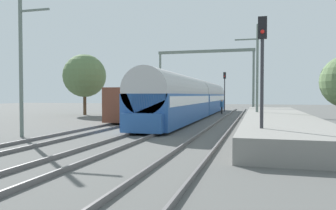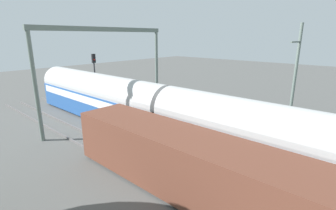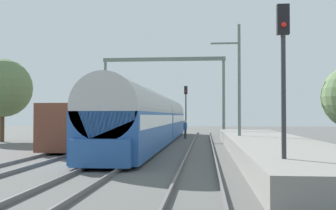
# 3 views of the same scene
# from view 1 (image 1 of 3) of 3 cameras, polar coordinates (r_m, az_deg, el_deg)

# --- Properties ---
(ground) EXTENTS (120.00, 120.00, 0.00)m
(ground) POSITION_cam_1_polar(r_m,az_deg,el_deg) (23.50, -0.00, -3.80)
(ground) COLOR #545553
(track_far_west) EXTENTS (1.52, 60.00, 0.16)m
(track_far_west) POSITION_cam_1_polar(r_m,az_deg,el_deg) (24.76, -8.54, -3.35)
(track_far_west) COLOR #635F5F
(track_far_west) RESTS_ON ground
(track_west) EXTENTS (1.52, 60.00, 0.16)m
(track_west) POSITION_cam_1_polar(r_m,az_deg,el_deg) (23.49, -0.00, -3.61)
(track_west) COLOR #635F5F
(track_west) RESTS_ON ground
(track_east) EXTENTS (1.52, 60.00, 0.16)m
(track_east) POSITION_cam_1_polar(r_m,az_deg,el_deg) (22.80, 9.28, -3.80)
(track_east) COLOR #635F5F
(track_east) RESTS_ON ground
(platform) EXTENTS (4.40, 28.00, 0.90)m
(platform) POSITION_cam_1_polar(r_m,az_deg,el_deg) (24.68, 18.63, -2.58)
(platform) COLOR gray
(platform) RESTS_ON ground
(passenger_train) EXTENTS (2.93, 32.85, 3.82)m
(passenger_train) POSITION_cam_1_polar(r_m,az_deg,el_deg) (33.97, 4.81, 1.24)
(passenger_train) COLOR #28569E
(passenger_train) RESTS_ON ground
(freight_car) EXTENTS (2.80, 13.00, 2.70)m
(freight_car) POSITION_cam_1_polar(r_m,az_deg,el_deg) (30.68, -3.70, 0.25)
(freight_car) COLOR brown
(freight_car) RESTS_ON ground
(person_crossing) EXTENTS (0.34, 0.45, 1.73)m
(person_crossing) POSITION_cam_1_polar(r_m,az_deg,el_deg) (39.48, 9.42, -0.08)
(person_crossing) COLOR #282828
(person_crossing) RESTS_ON ground
(railway_signal_near) EXTENTS (0.36, 0.30, 5.48)m
(railway_signal_near) POSITION_cam_1_polar(r_m,az_deg,el_deg) (13.99, 16.18, 6.61)
(railway_signal_near) COLOR #2D2D33
(railway_signal_near) RESTS_ON ground
(railway_signal_far) EXTENTS (0.36, 0.30, 5.43)m
(railway_signal_far) POSITION_cam_1_polar(r_m,az_deg,el_deg) (45.39, 9.90, 3.20)
(railway_signal_far) COLOR #2D2D33
(railway_signal_far) RESTS_ON ground
(catenary_gantry) EXTENTS (12.00, 0.28, 7.86)m
(catenary_gantry) POSITION_cam_1_polar(r_m,az_deg,el_deg) (40.68, 6.53, 6.42)
(catenary_gantry) COLOR slate
(catenary_gantry) RESTS_ON ground
(catenary_pole_west_near) EXTENTS (1.90, 0.20, 8.00)m
(catenary_pole_west_near) POSITION_cam_1_polar(r_m,az_deg,el_deg) (19.45, -24.30, 7.13)
(catenary_pole_west_near) COLOR slate
(catenary_pole_west_near) RESTS_ON ground
(catenary_pole_east_mid) EXTENTS (1.90, 0.20, 8.00)m
(catenary_pole_east_mid) POSITION_cam_1_polar(r_m,az_deg,el_deg) (27.36, 15.29, 5.62)
(catenary_pole_east_mid) COLOR slate
(catenary_pole_east_mid) RESTS_ON ground
(tree_west_background) EXTENTS (4.86, 4.86, 6.91)m
(tree_west_background) POSITION_cam_1_polar(r_m,az_deg,el_deg) (38.31, -14.43, 4.99)
(tree_west_background) COLOR #4C3826
(tree_west_background) RESTS_ON ground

